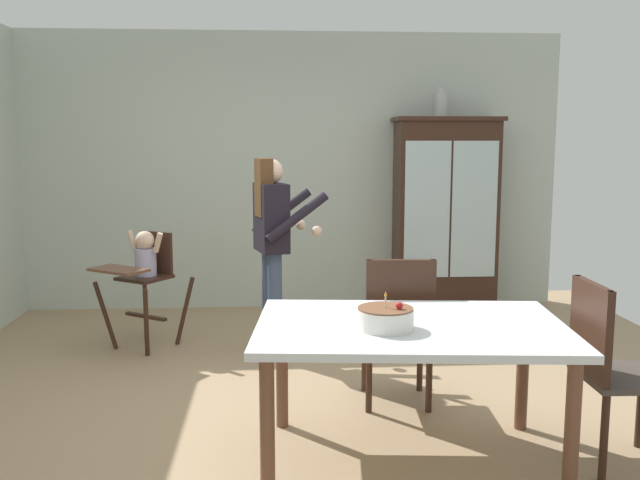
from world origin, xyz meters
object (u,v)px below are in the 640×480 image
(adult_person, at_px, (272,232))
(dining_chair_far_side, at_px, (398,321))
(china_cabinet, at_px, (445,214))
(dining_chair_right_end, at_px, (608,360))
(ceramic_vase, at_px, (441,104))
(birthday_cake, at_px, (385,318))
(high_chair_with_toddler, at_px, (145,267))
(dining_table, at_px, (410,340))

(adult_person, relative_size, dining_chair_far_side, 1.59)
(china_cabinet, height_order, dining_chair_right_end, china_cabinet)
(dining_chair_far_side, bearing_deg, adult_person, -52.25)
(china_cabinet, distance_m, ceramic_vase, 1.06)
(adult_person, height_order, birthday_cake, adult_person)
(ceramic_vase, bearing_deg, high_chair_with_toddler, -157.82)
(china_cabinet, relative_size, ceramic_vase, 6.97)
(ceramic_vase, xyz_separation_m, adult_person, (-1.61, -1.35, -1.03))
(dining_table, bearing_deg, china_cabinet, 73.13)
(adult_person, height_order, dining_table, adult_person)
(dining_table, height_order, dining_chair_far_side, dining_chair_far_side)
(china_cabinet, bearing_deg, high_chair_with_toddler, -158.41)
(china_cabinet, bearing_deg, dining_chair_far_side, -110.00)
(dining_table, height_order, birthday_cake, birthday_cake)
(dining_chair_right_end, bearing_deg, birthday_cake, 90.83)
(ceramic_vase, xyz_separation_m, high_chair_with_toddler, (-2.63, -1.07, -1.35))
(dining_chair_right_end, bearing_deg, adult_person, 42.30)
(china_cabinet, distance_m, adult_person, 2.15)
(birthday_cake, relative_size, dining_chair_right_end, 0.29)
(dining_chair_far_side, bearing_deg, high_chair_with_toddler, -34.67)
(ceramic_vase, relative_size, birthday_cake, 0.96)
(dining_chair_far_side, bearing_deg, dining_table, 87.81)
(birthday_cake, relative_size, dining_chair_far_side, 0.29)
(adult_person, bearing_deg, dining_chair_far_side, -160.61)
(china_cabinet, xyz_separation_m, adult_person, (-1.68, -1.35, 0.02))
(dining_chair_far_side, bearing_deg, ceramic_vase, -105.13)
(dining_chair_far_side, bearing_deg, dining_chair_right_end, 141.57)
(ceramic_vase, xyz_separation_m, dining_chair_right_end, (0.10, -3.31, -1.44))
(dining_table, relative_size, birthday_cake, 5.93)
(high_chair_with_toddler, height_order, birthday_cake, high_chair_with_toddler)
(ceramic_vase, relative_size, dining_table, 0.16)
(china_cabinet, height_order, adult_person, china_cabinet)
(ceramic_vase, height_order, dining_chair_far_side, ceramic_vase)
(dining_table, height_order, dining_chair_right_end, dining_chair_right_end)
(china_cabinet, relative_size, dining_chair_far_side, 1.96)
(adult_person, distance_m, dining_chair_far_side, 1.44)
(adult_person, height_order, dining_chair_far_side, adult_person)
(dining_table, relative_size, dining_chair_far_side, 1.73)
(dining_chair_right_end, bearing_deg, high_chair_with_toddler, 51.99)
(high_chair_with_toddler, distance_m, birthday_cake, 2.74)
(high_chair_with_toddler, bearing_deg, ceramic_vase, 56.31)
(dining_table, xyz_separation_m, dining_chair_far_side, (0.07, 0.73, -0.10))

